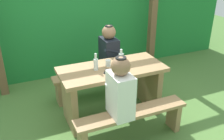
# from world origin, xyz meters

# --- Properties ---
(ground_plane) EXTENTS (12.00, 12.00, 0.00)m
(ground_plane) POSITION_xyz_m (0.00, 0.00, 0.00)
(ground_plane) COLOR #4E7637
(hedge_backdrop) EXTENTS (6.40, 0.69, 1.78)m
(hedge_backdrop) POSITION_xyz_m (0.00, 1.88, 0.89)
(hedge_backdrop) COLOR #207A33
(hedge_backdrop) RESTS_ON ground_plane
(pergola_post_right) EXTENTS (0.12, 0.12, 2.06)m
(pergola_post_right) POSITION_xyz_m (1.38, 1.26, 1.03)
(pergola_post_right) COLOR brown
(pergola_post_right) RESTS_ON ground_plane
(picnic_table) EXTENTS (1.40, 0.64, 0.74)m
(picnic_table) POSITION_xyz_m (0.00, 0.00, 0.51)
(picnic_table) COLOR #9E7A51
(picnic_table) RESTS_ON ground_plane
(bench_near) EXTENTS (1.40, 0.24, 0.42)m
(bench_near) POSITION_xyz_m (0.00, -0.59, 0.31)
(bench_near) COLOR #9E7A51
(bench_near) RESTS_ON ground_plane
(bench_far) EXTENTS (1.40, 0.24, 0.42)m
(bench_far) POSITION_xyz_m (0.00, 0.59, 0.31)
(bench_far) COLOR #9E7A51
(bench_far) RESTS_ON ground_plane
(person_white_shirt) EXTENTS (0.25, 0.35, 0.72)m
(person_white_shirt) POSITION_xyz_m (-0.16, -0.59, 0.76)
(person_white_shirt) COLOR white
(person_white_shirt) RESTS_ON bench_near
(person_black_coat) EXTENTS (0.25, 0.35, 0.72)m
(person_black_coat) POSITION_xyz_m (0.20, 0.59, 0.76)
(person_black_coat) COLOR black
(person_black_coat) RESTS_ON bench_far
(drinking_glass) EXTENTS (0.07, 0.07, 0.08)m
(drinking_glass) POSITION_xyz_m (-0.03, 0.07, 0.79)
(drinking_glass) COLOR silver
(drinking_glass) RESTS_ON picnic_table
(bottle_left) EXTENTS (0.06, 0.06, 0.22)m
(bottle_left) POSITION_xyz_m (-0.22, 0.02, 0.83)
(bottle_left) COLOR silver
(bottle_left) RESTS_ON picnic_table
(bottle_right) EXTENTS (0.07, 0.07, 0.22)m
(bottle_right) POSITION_xyz_m (0.15, 0.03, 0.83)
(bottle_right) COLOR silver
(bottle_right) RESTS_ON picnic_table
(cell_phone) EXTENTS (0.13, 0.16, 0.01)m
(cell_phone) POSITION_xyz_m (-0.11, -0.09, 0.75)
(cell_phone) COLOR black
(cell_phone) RESTS_ON picnic_table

